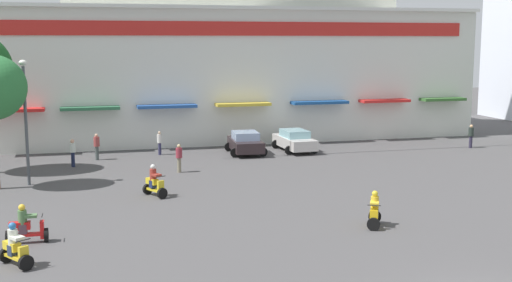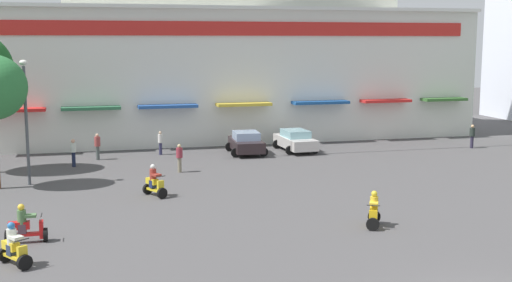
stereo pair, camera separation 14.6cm
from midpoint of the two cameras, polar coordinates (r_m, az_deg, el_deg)
name	(u,v)px [view 2 (the right image)]	position (r m, az deg, el deg)	size (l,w,h in m)	color
ground_plane	(331,200)	(31.13, 6.63, -5.13)	(128.00, 128.00, 0.00)	#4A4849
colonial_building	(225,21)	(52.75, -2.60, 10.33)	(36.71, 17.53, 20.34)	silver
parked_car_0	(246,143)	(43.34, -0.76, -0.14)	(2.58, 3.97, 1.48)	#2B2023
parked_car_1	(295,140)	(44.53, 3.52, 0.06)	(2.46, 4.33, 1.44)	beige
scooter_rider_0	(374,212)	(26.98, 10.31, -6.08)	(1.08, 1.43, 1.45)	black
scooter_rider_3	(25,227)	(25.89, -19.20, -7.03)	(1.49, 0.53, 1.48)	black
scooter_rider_5	(154,183)	(31.95, -8.66, -3.63)	(1.10, 1.46, 1.56)	black
scooter_rider_6	(14,248)	(23.45, -20.06, -8.72)	(1.20, 1.43, 1.48)	black
pedestrian_0	(179,156)	(37.47, -6.54, -1.33)	(0.51, 0.51, 1.62)	#7C735C
pedestrian_1	(73,151)	(40.33, -15.43, -0.83)	(0.48, 0.48, 1.66)	#1B223C
pedestrian_2	(160,141)	(43.42, -8.18, -0.03)	(0.45, 0.45, 1.56)	#2A2949
pedestrian_3	(97,145)	(42.31, -13.47, -0.34)	(0.47, 0.47, 1.66)	#464E4D
pedestrian_4	(472,135)	(48.05, 18.29, 0.51)	(0.44, 0.44, 1.64)	#2B273B
streetlamp_near	(26,112)	(35.57, -19.19, 2.37)	(0.40, 0.40, 6.45)	#474C51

